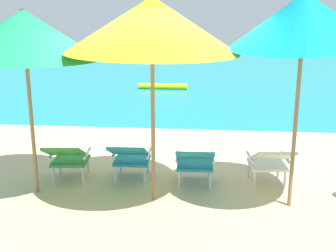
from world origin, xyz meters
TOP-DOWN VIEW (x-y plane):
  - ground_plane at (0.00, 4.00)m, footprint 40.00×40.00m
  - ocean_band at (0.00, 12.13)m, footprint 40.00×18.00m
  - swim_buoy at (-0.89, 8.04)m, footprint 1.60×0.18m
  - lounge_chair_far_left at (-1.42, -0.02)m, footprint 0.62×0.92m
  - lounge_chair_near_left at (-0.51, 0.09)m, footprint 0.56×0.89m
  - lounge_chair_near_right at (0.44, -0.01)m, footprint 0.57×0.89m
  - lounge_chair_far_right at (1.51, 0.09)m, footprint 0.60×0.91m
  - beach_umbrella_left at (-1.76, -0.39)m, footprint 2.71×2.71m
  - beach_umbrella_center at (-0.09, -0.49)m, footprint 2.97×2.96m
  - beach_umbrella_right at (1.70, -0.49)m, footprint 2.57×2.57m

SIDE VIEW (x-z plane):
  - ground_plane at x=0.00m, z-range 0.00..0.00m
  - ocean_band at x=0.00m, z-range 0.00..0.01m
  - swim_buoy at x=-0.89m, z-range 0.01..0.19m
  - lounge_chair_far_left at x=-1.42m, z-range 0.06..0.75m
  - lounge_chair_near_left at x=-0.51m, z-range 0.06..0.75m
  - lounge_chair_near_right at x=0.44m, z-range 0.06..0.75m
  - lounge_chair_far_right at x=1.51m, z-range 0.06..0.75m
  - beach_umbrella_left at x=-1.76m, z-range 0.92..3.42m
  - beach_umbrella_center at x=-0.09m, z-range 0.97..3.63m
  - beach_umbrella_right at x=1.70m, z-range 0.99..3.73m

